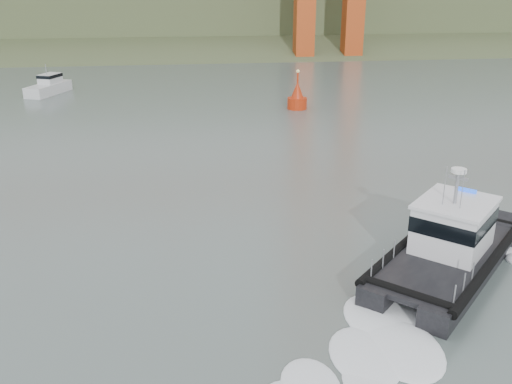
% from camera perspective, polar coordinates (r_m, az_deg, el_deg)
% --- Properties ---
extents(ground, '(400.00, 400.00, 0.00)m').
position_cam_1_polar(ground, '(22.06, -1.86, -14.89)').
color(ground, '#485652').
rests_on(ground, ground).
extents(headlands, '(500.00, 105.36, 27.12)m').
position_cam_1_polar(headlands, '(143.44, -6.98, 18.49)').
color(headlands, '#3C512E').
rests_on(headlands, ground).
extents(patrol_boat, '(10.09, 10.32, 5.14)m').
position_cam_1_polar(patrol_boat, '(27.73, 18.71, -5.02)').
color(patrol_boat, black).
rests_on(patrol_boat, ground).
extents(motorboat, '(4.41, 6.66, 3.49)m').
position_cam_1_polar(motorboat, '(70.58, -20.00, 9.91)').
color(motorboat, silver).
rests_on(motorboat, ground).
extents(nav_buoy, '(2.02, 2.02, 4.20)m').
position_cam_1_polar(nav_buoy, '(58.91, 4.14, 9.36)').
color(nav_buoy, '#A7270B').
rests_on(nav_buoy, ground).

